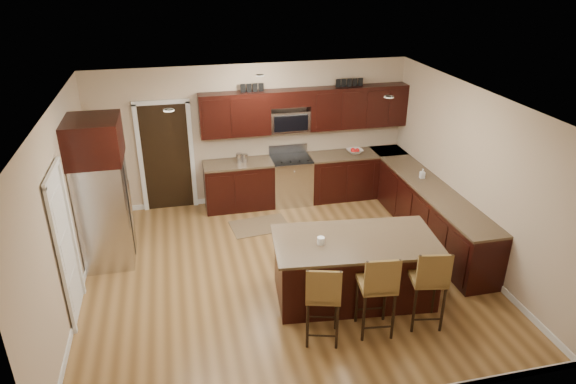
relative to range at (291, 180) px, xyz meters
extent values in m
plane|color=olive|center=(-0.68, -2.45, -0.47)|extent=(6.00, 6.00, 0.00)
plane|color=silver|center=(-0.68, -2.45, 2.23)|extent=(6.00, 6.00, 0.00)
plane|color=#C1A98B|center=(-0.68, 0.30, 0.88)|extent=(6.00, 0.00, 6.00)
plane|color=#C1A98B|center=(-3.68, -2.45, 0.88)|extent=(0.00, 5.50, 5.50)
plane|color=#C1A98B|center=(2.32, -2.45, 0.88)|extent=(0.00, 5.50, 5.50)
cube|color=black|center=(-1.03, 0.00, -0.03)|extent=(1.30, 0.60, 0.88)
cube|color=black|center=(1.35, 0.00, -0.03)|extent=(1.94, 0.60, 0.88)
cube|color=black|center=(2.02, -1.98, -0.03)|extent=(0.60, 3.35, 0.88)
cube|color=brown|center=(-1.03, 0.00, 0.43)|extent=(1.30, 0.63, 0.04)
cube|color=brown|center=(1.35, 0.00, 0.43)|extent=(1.94, 0.63, 0.04)
cube|color=brown|center=(2.02, -1.98, 0.43)|extent=(0.63, 3.35, 0.04)
cube|color=black|center=(-1.03, 0.13, 1.35)|extent=(1.30, 0.33, 0.80)
cube|color=black|center=(1.35, 0.13, 1.35)|extent=(1.94, 0.33, 0.80)
cube|color=black|center=(0.00, 0.13, 1.60)|extent=(0.76, 0.33, 0.30)
cube|color=silver|center=(0.00, 0.00, -0.02)|extent=(0.76, 0.64, 0.90)
cube|color=black|center=(0.00, 0.00, 0.44)|extent=(0.76, 0.60, 0.03)
cube|color=black|center=(0.00, -0.30, -0.02)|extent=(0.65, 0.01, 0.45)
cube|color=silver|center=(0.00, 0.27, 0.55)|extent=(0.76, 0.05, 0.18)
cube|color=silver|center=(0.00, 0.15, 1.15)|extent=(0.76, 0.31, 0.40)
cube|color=black|center=(-2.33, 0.28, 0.56)|extent=(0.85, 0.03, 2.06)
cube|color=white|center=(-3.66, -2.75, 0.55)|extent=(0.03, 0.80, 2.04)
cube|color=black|center=(0.15, -3.23, -0.03)|extent=(2.25, 1.30, 0.88)
cube|color=brown|center=(0.15, -3.23, 0.43)|extent=(2.36, 1.41, 0.04)
cube|color=black|center=(0.15, -3.23, -0.43)|extent=(2.17, 1.21, 0.09)
cube|color=olive|center=(-0.54, -4.01, 0.22)|extent=(0.53, 0.53, 0.06)
cube|color=olive|center=(-0.59, -4.20, 0.44)|extent=(0.42, 0.16, 0.46)
cylinder|color=black|center=(-0.72, -4.19, -0.14)|extent=(0.04, 0.04, 0.66)
cylinder|color=black|center=(-0.36, -4.19, -0.14)|extent=(0.04, 0.04, 0.66)
cylinder|color=black|center=(-0.72, -3.83, -0.14)|extent=(0.04, 0.04, 0.66)
cylinder|color=black|center=(-0.36, -3.83, -0.14)|extent=(0.04, 0.04, 0.66)
cube|color=olive|center=(0.16, -4.01, 0.24)|extent=(0.49, 0.49, 0.06)
cube|color=olive|center=(0.14, -4.21, 0.48)|extent=(0.44, 0.10, 0.47)
cylinder|color=black|center=(-0.02, -4.20, -0.13)|extent=(0.04, 0.04, 0.68)
cylinder|color=black|center=(0.35, -4.20, -0.13)|extent=(0.04, 0.04, 0.68)
cylinder|color=black|center=(-0.02, -3.82, -0.13)|extent=(0.04, 0.04, 0.68)
cylinder|color=black|center=(0.35, -3.82, -0.13)|extent=(0.04, 0.04, 0.68)
cube|color=olive|center=(0.86, -4.01, 0.23)|extent=(0.51, 0.51, 0.06)
cube|color=olive|center=(0.83, -4.21, 0.46)|extent=(0.43, 0.12, 0.47)
cylinder|color=black|center=(0.68, -4.20, -0.14)|extent=(0.04, 0.04, 0.67)
cylinder|color=black|center=(1.05, -4.20, -0.14)|extent=(0.04, 0.04, 0.67)
cylinder|color=black|center=(0.68, -3.83, -0.14)|extent=(0.04, 0.04, 0.67)
cylinder|color=black|center=(1.05, -3.83, -0.14)|extent=(0.04, 0.04, 0.67)
cube|color=silver|center=(-3.30, -1.45, 0.39)|extent=(0.72, 0.86, 1.72)
cube|color=black|center=(-2.94, -1.45, 0.39)|extent=(0.01, 0.02, 1.63)
cylinder|color=silver|center=(-2.91, -1.53, 0.47)|extent=(0.02, 0.02, 0.76)
cylinder|color=silver|center=(-2.91, -1.37, 0.47)|extent=(0.02, 0.02, 0.76)
cube|color=black|center=(-3.30, -1.45, 1.56)|extent=(0.78, 0.92, 0.63)
cube|color=brown|center=(-0.79, -0.88, -0.47)|extent=(1.10, 0.80, 0.01)
imported|color=silver|center=(1.30, 0.00, 0.49)|extent=(0.35, 0.35, 0.07)
imported|color=#B2B2B2|center=(2.02, -1.46, 0.53)|extent=(0.08, 0.08, 0.17)
cylinder|color=silver|center=(-1.00, 0.00, 0.54)|extent=(0.12, 0.12, 0.18)
cylinder|color=silver|center=(-0.89, 0.00, 0.53)|extent=(0.11, 0.11, 0.16)
cylinder|color=white|center=(-0.35, -3.23, 0.50)|extent=(0.10, 0.10, 0.10)
camera|label=1|loc=(-2.12, -8.99, 3.99)|focal=32.00mm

